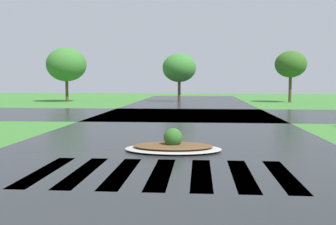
% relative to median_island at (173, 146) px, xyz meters
% --- Properties ---
extents(asphalt_roadway, '(10.58, 80.00, 0.01)m').
position_rel_median_island_xyz_m(asphalt_roadway, '(-0.07, 1.84, -0.13)').
color(asphalt_roadway, '#232628').
rests_on(asphalt_roadway, ground).
extents(asphalt_cross_road, '(90.00, 9.52, 0.01)m').
position_rel_median_island_xyz_m(asphalt_cross_road, '(-0.07, 12.57, -0.13)').
color(asphalt_cross_road, '#232628').
rests_on(asphalt_cross_road, ground).
extents(crosswalk_stripes, '(5.85, 3.10, 0.01)m').
position_rel_median_island_xyz_m(crosswalk_stripes, '(-0.07, -2.88, -0.13)').
color(crosswalk_stripes, white).
rests_on(crosswalk_stripes, ground).
extents(median_island, '(2.89, 1.83, 0.68)m').
position_rel_median_island_xyz_m(median_island, '(0.00, 0.00, 0.00)').
color(median_island, '#9E9B93').
rests_on(median_island, ground).
extents(background_treeline, '(37.94, 5.10, 6.49)m').
position_rel_median_island_xyz_m(background_treeline, '(7.38, 26.82, 3.84)').
color(background_treeline, '#4C3823').
rests_on(background_treeline, ground).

